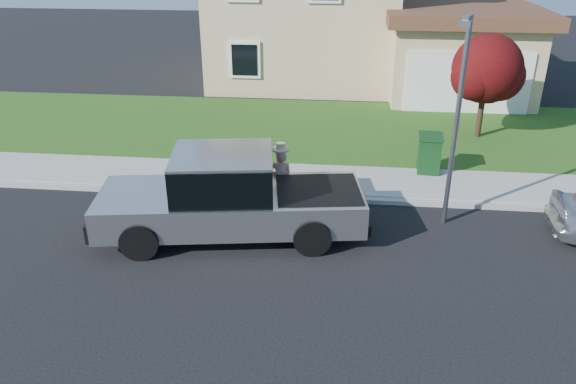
{
  "coord_description": "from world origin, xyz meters",
  "views": [
    {
      "loc": [
        1.98,
        -10.32,
        6.42
      ],
      "look_at": [
        0.81,
        0.77,
        1.2
      ],
      "focal_mm": 35.0,
      "sensor_mm": 36.0,
      "label": 1
    }
  ],
  "objects_px": {
    "ornamental_tree": "(488,72)",
    "street_lamp": "(457,112)",
    "trash_bin": "(429,153)",
    "pickup_truck": "(230,198)",
    "woman": "(281,179)"
  },
  "relations": [
    {
      "from": "pickup_truck",
      "to": "woman",
      "type": "bearing_deg",
      "value": 44.56
    },
    {
      "from": "pickup_truck",
      "to": "street_lamp",
      "type": "distance_m",
      "value": 5.41
    },
    {
      "from": "ornamental_tree",
      "to": "street_lamp",
      "type": "bearing_deg",
      "value": -108.05
    },
    {
      "from": "ornamental_tree",
      "to": "street_lamp",
      "type": "relative_size",
      "value": 0.7
    },
    {
      "from": "pickup_truck",
      "to": "ornamental_tree",
      "type": "height_order",
      "value": "ornamental_tree"
    },
    {
      "from": "ornamental_tree",
      "to": "trash_bin",
      "type": "xyz_separation_m",
      "value": [
        -2.09,
        -3.39,
        -1.58
      ]
    },
    {
      "from": "woman",
      "to": "ornamental_tree",
      "type": "distance_m",
      "value": 8.61
    },
    {
      "from": "trash_bin",
      "to": "street_lamp",
      "type": "xyz_separation_m",
      "value": [
        0.05,
        -2.89,
        2.07
      ]
    },
    {
      "from": "street_lamp",
      "to": "pickup_truck",
      "type": "bearing_deg",
      "value": -146.48
    },
    {
      "from": "woman",
      "to": "trash_bin",
      "type": "height_order",
      "value": "woman"
    },
    {
      "from": "pickup_truck",
      "to": "trash_bin",
      "type": "bearing_deg",
      "value": 29.97
    },
    {
      "from": "pickup_truck",
      "to": "street_lamp",
      "type": "xyz_separation_m",
      "value": [
        4.98,
        1.05,
        1.84
      ]
    },
    {
      "from": "woman",
      "to": "street_lamp",
      "type": "relative_size",
      "value": 0.37
    },
    {
      "from": "pickup_truck",
      "to": "ornamental_tree",
      "type": "bearing_deg",
      "value": 37.55
    },
    {
      "from": "ornamental_tree",
      "to": "trash_bin",
      "type": "relative_size",
      "value": 3.14
    }
  ]
}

